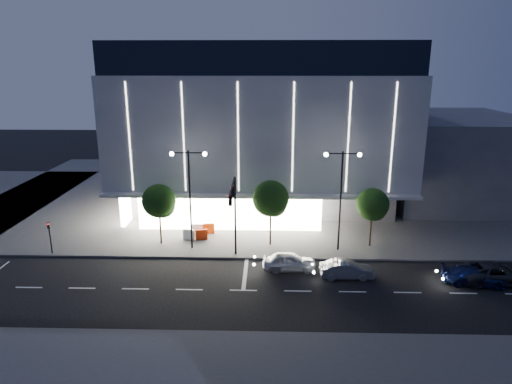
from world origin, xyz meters
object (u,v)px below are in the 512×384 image
object	(u,v)px
tree_left	(159,203)
street_lamp_west	(190,185)
barrier_a	(202,235)
barrier_b	(189,235)
car_second	(347,270)
car_fourth	(495,273)
barrier_c	(209,228)
traffic_mast	(234,205)
car_third	(473,276)
street_lamp_east	(341,186)
tree_right	(373,206)
tree_mid	(271,200)
car_lead	(290,262)
ped_signal_far	(50,234)
barrier_d	(197,229)

from	to	relation	value
tree_left	street_lamp_west	bearing A→B (deg)	-18.94
barrier_a	barrier_b	bearing A→B (deg)	171.90
car_second	car_fourth	size ratio (longest dim) A/B	0.76
barrier_a	tree_left	bearing A→B (deg)	-174.43
tree_left	barrier_c	bearing A→B (deg)	33.01
street_lamp_west	barrier_c	world-z (taller)	street_lamp_west
traffic_mast	tree_left	distance (m)	7.95
barrier_c	car_fourth	bearing A→B (deg)	-26.93
car_second	car_third	xyz separation A→B (m)	(9.39, -0.80, -0.02)
traffic_mast	street_lamp_east	world-z (taller)	street_lamp_east
barrier_a	traffic_mast	bearing A→B (deg)	-63.01
street_lamp_east	barrier_b	xyz separation A→B (m)	(-13.60, 1.95, -5.31)
tree_right	car_third	xyz separation A→B (m)	(6.26, -7.03, -3.22)
barrier_a	barrier_b	size ratio (longest dim) A/B	1.00
tree_mid	tree_right	xyz separation A→B (m)	(9.00, -0.00, -0.45)
traffic_mast	barrier_a	distance (m)	7.24
car_lead	barrier_b	bearing A→B (deg)	55.94
traffic_mast	ped_signal_far	world-z (taller)	traffic_mast
street_lamp_west	barrier_b	distance (m)	5.68
car_second	barrier_c	bearing A→B (deg)	52.30
barrier_d	tree_left	bearing A→B (deg)	-145.62
tree_mid	car_second	distance (m)	9.31
tree_left	barrier_d	xyz separation A→B (m)	(2.94, 2.38, -3.38)
barrier_a	barrier_c	xyz separation A→B (m)	(0.48, 1.66, 0.00)
tree_left	car_third	size ratio (longest dim) A/B	1.26
ped_signal_far	car_second	size ratio (longest dim) A/B	0.73
street_lamp_east	barrier_d	bearing A→B (deg)	165.37
ped_signal_far	car_lead	distance (m)	20.72
barrier_b	barrier_a	bearing A→B (deg)	13.87
car_third	barrier_c	world-z (taller)	car_third
barrier_b	tree_right	bearing A→B (deg)	9.33
traffic_mast	car_lead	bearing A→B (deg)	-16.50
tree_right	barrier_c	distance (m)	15.54
tree_left	barrier_c	world-z (taller)	tree_left
tree_right	barrier_c	bearing A→B (deg)	170.09
street_lamp_east	car_fourth	xyz separation A→B (m)	(11.06, -5.66, -5.20)
street_lamp_west	barrier_b	bearing A→B (deg)	107.18
street_lamp_west	tree_mid	distance (m)	7.28
tree_left	tree_mid	xyz separation A→B (m)	(10.00, 0.00, 0.30)
car_second	barrier_d	size ratio (longest dim) A/B	3.74
traffic_mast	car_third	distance (m)	19.10
barrier_d	barrier_a	bearing A→B (deg)	-71.59
tree_mid	car_third	bearing A→B (deg)	-24.74
street_lamp_east	barrier_a	xyz separation A→B (m)	(-12.42, 1.97, -5.31)
tree_left	barrier_b	distance (m)	4.23
street_lamp_west	tree_mid	size ratio (longest dim) A/B	1.46
car_second	car_fourth	bearing A→B (deg)	-93.30
tree_mid	ped_signal_far	bearing A→B (deg)	-172.45
car_lead	car_fourth	world-z (taller)	car_fourth
ped_signal_far	barrier_c	world-z (taller)	ped_signal_far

